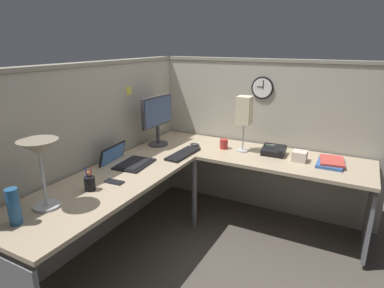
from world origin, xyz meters
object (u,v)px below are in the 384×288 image
Objects in this scene: desk_lamp_dome at (39,153)px; laptop at (125,161)px; monitor at (157,117)px; tissue_box at (300,156)px; pen_cup at (90,183)px; desk_lamp_paper at (244,112)px; keyboard at (183,154)px; thermos_flask at (14,206)px; cell_phone at (114,182)px; computer_mouse at (195,145)px; coffee_mug at (223,144)px; office_phone at (274,151)px; book_stack at (331,162)px; wall_clock at (263,88)px.

laptop is at bearing 3.81° from desk_lamp_dome.
tissue_box is (0.19, -1.36, -0.25)m from monitor.
desk_lamp_paper reaches higher than pen_cup.
thermos_flask is at bearing 171.51° from keyboard.
keyboard is at bearing -10.34° from thermos_flask.
computer_mouse is at bearing -10.91° from cell_phone.
coffee_mug is 0.73m from tissue_box.
thermos_flask is 2.15m from office_phone.
book_stack is (1.64, -1.52, -0.34)m from desk_lamp_dome.
thermos_flask reaches higher than pen_cup.
laptop is 1.07m from thermos_flask.
cell_phone is 0.73m from thermos_flask.
monitor reaches higher than pen_cup.
desk_lamp_dome is (-1.27, 0.28, 0.35)m from keyboard.
desk_lamp_dome is at bearing 170.50° from computer_mouse.
desk_lamp_paper is 5.52× the size of coffee_mug.
desk_lamp_dome is 2.27m from book_stack.
monitor is at bearing 69.58° from keyboard.
book_stack is (0.80, -1.58, -0.00)m from laptop.
desk_lamp_paper is (1.32, -0.67, 0.33)m from pen_cup.
laptop is 1.51m from wall_clock.
computer_mouse is at bearing 104.15° from coffee_mug.
wall_clock is at bearing -19.85° from thermos_flask.
book_stack is at bearing -83.44° from tissue_box.
coffee_mug is (0.35, -0.26, 0.04)m from keyboard.
monitor reaches higher than computer_mouse.
wall_clock reaches higher than cell_phone.
keyboard is 0.98m from pen_cup.
book_stack is at bearing -89.54° from desk_lamp_paper.
desk_lamp_dome is 0.34m from thermos_flask.
cell_phone is at bearing -9.42° from thermos_flask.
computer_mouse is 1.08× the size of coffee_mug.
monitor is 0.94× the size of desk_lamp_paper.
thermos_flask reaches higher than office_phone.
monitor reaches higher than cell_phone.
coffee_mug is at bearing -19.93° from pen_cup.
keyboard is at bearing 143.92° from coffee_mug.
office_phone is (1.67, -1.03, -0.33)m from desk_lamp_dome.
desk_lamp_dome is at bearing 155.86° from desk_lamp_paper.
computer_mouse is (0.13, -0.35, -0.28)m from monitor.
office_phone is (0.40, -0.75, 0.03)m from keyboard.
monitor is 1.22× the size of laptop.
pen_cup is (-1.24, 0.19, 0.04)m from computer_mouse.
cell_phone is 1.71m from wall_clock.
monitor is 0.64m from laptop.
cell_phone is (-0.93, -0.22, -0.29)m from monitor.
desk_lamp_dome is at bearing 168.18° from pen_cup.
cell_phone is (-0.35, -0.19, -0.02)m from laptop.
coffee_mug is at bearing 89.25° from tissue_box.
computer_mouse is (0.28, 0.02, 0.01)m from keyboard.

